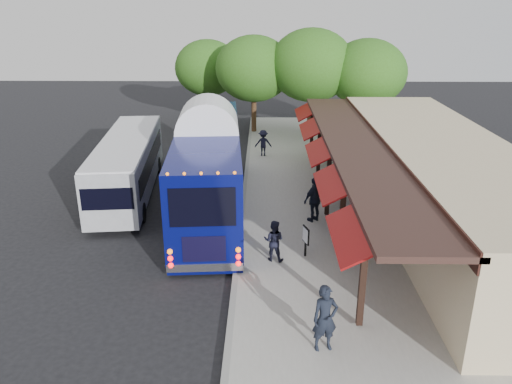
% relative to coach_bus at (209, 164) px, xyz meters
% --- Properties ---
extents(ground, '(90.00, 90.00, 0.00)m').
position_rel_coach_bus_xyz_m(ground, '(1.45, -5.09, -2.18)').
color(ground, black).
rests_on(ground, ground).
extents(sidewalk, '(10.00, 40.00, 0.15)m').
position_rel_coach_bus_xyz_m(sidewalk, '(6.45, -1.09, -2.10)').
color(sidewalk, '#9E9B93').
rests_on(sidewalk, ground).
extents(curb, '(0.20, 40.00, 0.16)m').
position_rel_coach_bus_xyz_m(curb, '(1.50, -1.09, -2.10)').
color(curb, gray).
rests_on(curb, ground).
extents(station_shelter, '(8.15, 20.00, 3.60)m').
position_rel_coach_bus_xyz_m(station_shelter, '(9.83, -1.10, -0.33)').
color(station_shelter, '#C5B289').
rests_on(station_shelter, ground).
extents(coach_bus, '(3.58, 12.80, 4.05)m').
position_rel_coach_bus_xyz_m(coach_bus, '(0.00, 0.00, 0.00)').
color(coach_bus, '#070C57').
rests_on(coach_bus, ground).
extents(city_bus, '(3.29, 10.60, 2.80)m').
position_rel_coach_bus_xyz_m(city_bus, '(-4.20, 1.98, -0.63)').
color(city_bus, '#919399').
rests_on(city_bus, ground).
extents(ped_a, '(0.78, 0.60, 1.91)m').
position_rel_coach_bus_xyz_m(ped_a, '(4.09, -10.09, -1.07)').
color(ped_a, black).
rests_on(ped_a, sidewalk).
extents(ped_b, '(0.87, 0.75, 1.55)m').
position_rel_coach_bus_xyz_m(ped_b, '(2.83, -5.13, -1.25)').
color(ped_b, black).
rests_on(ped_b, sidewalk).
extents(ped_c, '(1.22, 1.06, 1.97)m').
position_rel_coach_bus_xyz_m(ped_c, '(4.63, -1.63, -1.04)').
color(ped_c, black).
rests_on(ped_c, sidewalk).
extents(ped_d, '(1.04, 0.62, 1.58)m').
position_rel_coach_bus_xyz_m(ped_d, '(2.43, 8.12, -1.24)').
color(ped_d, black).
rests_on(ped_d, sidewalk).
extents(sign_board, '(0.21, 0.52, 1.17)m').
position_rel_coach_bus_xyz_m(sign_board, '(4.00, -4.82, -1.24)').
color(sign_board, black).
rests_on(sign_board, sidewalk).
extents(tree_left, '(5.39, 5.39, 6.90)m').
position_rel_coach_bus_xyz_m(tree_left, '(1.74, 14.32, 2.42)').
color(tree_left, '#382314').
rests_on(tree_left, ground).
extents(tree_mid, '(5.79, 5.79, 7.41)m').
position_rel_coach_bus_xyz_m(tree_mid, '(5.68, 13.47, 2.76)').
color(tree_mid, '#382314').
rests_on(tree_mid, ground).
extents(tree_right, '(5.29, 5.29, 6.77)m').
position_rel_coach_bus_xyz_m(tree_right, '(9.36, 12.87, 2.34)').
color(tree_right, '#382314').
rests_on(tree_right, ground).
extents(tree_far, '(4.98, 4.98, 6.37)m').
position_rel_coach_bus_xyz_m(tree_far, '(-1.87, 17.69, 2.07)').
color(tree_far, '#382314').
rests_on(tree_far, ground).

